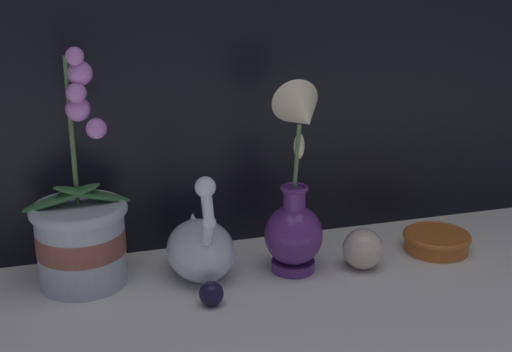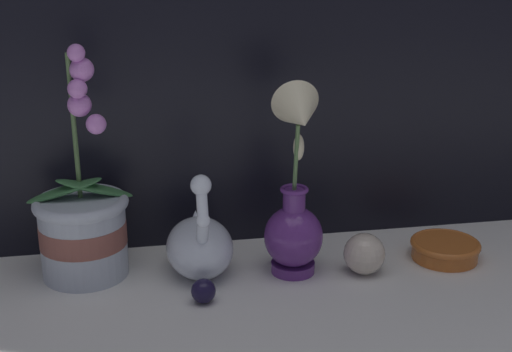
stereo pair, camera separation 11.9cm
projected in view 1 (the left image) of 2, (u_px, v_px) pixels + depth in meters
ground_plane at (301, 300)px, 1.14m from camera, size 2.80×2.80×0.00m
orchid_potted_plant at (81, 232)px, 1.17m from camera, size 0.18×0.16×0.40m
swan_figurine at (200, 246)px, 1.21m from camera, size 0.11×0.18×0.20m
blue_vase at (296, 204)px, 1.20m from camera, size 0.10×0.13×0.34m
glass_sphere at (363, 249)px, 1.24m from camera, size 0.07×0.07×0.07m
amber_dish at (437, 240)px, 1.32m from camera, size 0.13×0.13×0.03m
glass_bauble at (211, 293)px, 1.12m from camera, size 0.04×0.04×0.04m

